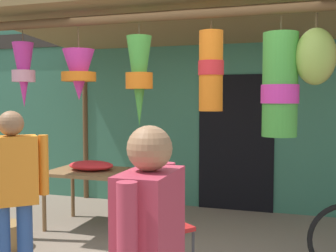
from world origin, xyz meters
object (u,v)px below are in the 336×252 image
Objects in this scene: folding_chair at (159,222)px; shopper_by_bananas at (12,187)px; display_table at (94,177)px; flower_heap_on_table at (92,166)px; wicker_basket_spare at (4,236)px.

folding_chair is 1.33m from shopper_by_bananas.
shopper_by_bananas reaches higher than display_table.
display_table is at bearing -21.38° from flower_heap_on_table.
folding_chair is at bearing -41.60° from display_table.
display_table is 1.70m from folding_chair.
display_table is 2.81× the size of wicker_basket_spare.
folding_chair is at bearing -4.57° from wicker_basket_spare.
folding_chair is at bearing 34.05° from shopper_by_bananas.
folding_chair is at bearing -41.11° from flower_heap_on_table.
wicker_basket_spare is (-0.56, -0.99, -0.66)m from flower_heap_on_table.
wicker_basket_spare is at bearing 133.17° from shopper_by_bananas.
flower_heap_on_table is (-0.04, 0.02, 0.14)m from display_table.
folding_chair reaches higher than wicker_basket_spare.
flower_heap_on_table is 1.76m from folding_chair.
folding_chair is 0.54× the size of shopper_by_bananas.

